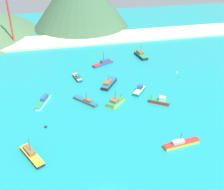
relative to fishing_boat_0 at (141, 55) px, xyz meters
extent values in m
cube|color=teal|center=(-32.27, -45.71, -1.22)|extent=(260.00, 280.00, 0.50)
cube|color=#232328|center=(0.03, -0.23, -0.36)|extent=(4.19, 9.60, 1.22)
cube|color=#238C5B|center=(0.03, -0.23, 0.35)|extent=(4.27, 9.80, 0.20)
cube|color=brown|center=(-0.13, 0.92, 1.01)|extent=(2.71, 4.16, 1.12)
cylinder|color=#4C3823|center=(-0.02, 0.15, 3.81)|extent=(0.11, 0.11, 4.49)
cube|color=#198466|center=(-10.89, -32.38, -0.42)|extent=(5.96, 6.70, 1.10)
cube|color=white|center=(-10.89, -32.38, 0.23)|extent=(6.07, 6.83, 0.20)
cube|color=#28568C|center=(-10.36, -31.71, 1.06)|extent=(2.52, 2.58, 1.45)
cube|color=#14478C|center=(-32.03, -16.48, -0.50)|extent=(3.20, 6.94, 0.94)
cube|color=gold|center=(-32.03, -16.48, 0.07)|extent=(3.26, 7.08, 0.20)
cube|color=#28568C|center=(-31.86, -17.30, 0.64)|extent=(1.92, 2.98, 0.93)
cylinder|color=#4C3823|center=(-32.67, -13.53, 0.63)|extent=(0.24, 0.57, 1.28)
cube|color=#232328|center=(-48.90, -59.24, -0.51)|extent=(6.67, 9.84, 0.91)
cube|color=gold|center=(-48.90, -59.24, 0.04)|extent=(6.80, 10.04, 0.20)
cube|color=brown|center=(-49.48, -58.15, 0.71)|extent=(3.56, 4.64, 1.13)
cylinder|color=#4C3823|center=(-46.83, -63.18, 0.58)|extent=(0.36, 0.54, 1.24)
cylinder|color=#4C3823|center=(-49.08, -58.91, 3.34)|extent=(0.11, 0.11, 4.12)
cube|color=#1E5BA8|center=(-19.29, -5.03, -0.58)|extent=(9.98, 6.40, 0.76)
cube|color=red|center=(-19.29, -5.03, -0.10)|extent=(10.18, 6.53, 0.20)
cube|color=#28568C|center=(-18.17, -4.48, 0.57)|extent=(4.76, 3.46, 1.15)
cylinder|color=#4C3823|center=(-23.35, -7.03, 0.33)|extent=(0.48, 0.32, 1.05)
cylinder|color=#4C3823|center=(-18.97, -4.88, 3.12)|extent=(0.17, 0.17, 3.96)
cube|color=#232328|center=(-20.63, -24.47, -0.33)|extent=(7.68, 9.41, 1.26)
cube|color=#1E669E|center=(-20.63, -24.47, 0.40)|extent=(7.83, 9.60, 0.20)
cube|color=brown|center=(-21.31, -25.45, 0.98)|extent=(4.11, 4.68, 0.96)
cylinder|color=#4C3823|center=(-20.82, -24.75, 2.62)|extent=(0.13, 0.13, 2.32)
cube|color=gold|center=(-8.09, -63.29, -0.49)|extent=(10.66, 3.06, 0.96)
cube|color=red|center=(-8.09, -63.29, 0.10)|extent=(10.88, 3.12, 0.20)
cube|color=#B2ADA3|center=(-9.39, -63.44, 0.64)|extent=(3.60, 1.78, 0.90)
cylinder|color=#4C3823|center=(-8.71, -63.36, 2.37)|extent=(0.14, 0.14, 2.56)
cube|color=red|center=(-6.27, -41.07, -0.39)|extent=(6.85, 5.51, 1.15)
cube|color=#238C5B|center=(-6.27, -41.07, 0.28)|extent=(6.98, 5.62, 0.20)
cube|color=silver|center=(-5.55, -41.55, 1.15)|extent=(2.54, 2.38, 1.54)
cylinder|color=#4C3823|center=(-8.85, -39.33, 0.99)|extent=(0.62, 0.47, 1.55)
cube|color=gold|center=(-21.11, -37.96, -0.42)|extent=(7.33, 7.25, 1.10)
cube|color=#238C5B|center=(-21.11, -37.96, 0.23)|extent=(7.48, 7.40, 0.20)
cube|color=brown|center=(-21.77, -38.60, 0.78)|extent=(3.35, 3.34, 0.90)
cylinder|color=#4C3823|center=(-18.76, -35.67, 0.90)|extent=(0.54, 0.53, 1.49)
cylinder|color=#4C3823|center=(-21.41, -38.25, 2.78)|extent=(0.17, 0.17, 3.10)
cube|color=brown|center=(-31.33, -34.84, -0.59)|extent=(7.79, 8.79, 0.75)
cube|color=#1E669E|center=(-31.33, -34.84, -0.12)|extent=(7.95, 8.96, 0.20)
cube|color=brown|center=(-30.53, -35.79, 0.40)|extent=(3.06, 3.28, 0.83)
cylinder|color=#4C3823|center=(-30.93, -35.31, 2.03)|extent=(0.13, 0.13, 2.44)
cube|color=silver|center=(-45.72, -32.24, -0.52)|extent=(5.61, 9.76, 0.90)
cube|color=#238C5B|center=(-45.72, -32.24, 0.04)|extent=(5.72, 9.96, 0.20)
cube|color=#28568C|center=(-45.23, -31.11, 0.66)|extent=(2.83, 4.15, 1.04)
sphere|color=silver|center=(9.56, -19.94, -0.84)|extent=(0.72, 0.72, 0.72)
sphere|color=#232328|center=(-45.18, -46.52, -0.80)|extent=(0.94, 0.94, 0.94)
cube|color=beige|center=(-32.27, 28.75, -0.37)|extent=(247.00, 19.01, 1.20)
cylinder|color=#B7332D|center=(-59.93, 31.11, 14.59)|extent=(0.83, 0.83, 31.12)
cylinder|color=#B7332D|center=(-59.93, 31.11, 18.33)|extent=(0.41, 2.49, 0.41)
camera|label=1|loc=(-40.36, -118.21, 51.31)|focal=45.07mm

